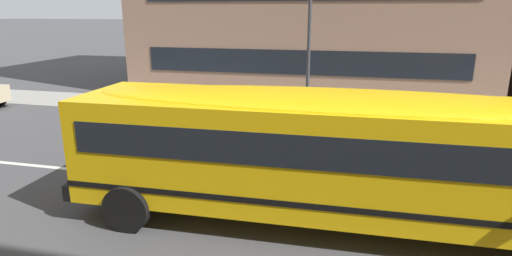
% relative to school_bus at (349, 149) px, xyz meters
% --- Properties ---
extents(sidewalk_far, '(120.00, 3.00, 0.01)m').
position_rel_school_bus_xyz_m(sidewalk_far, '(3.49, 9.42, -1.59)').
color(sidewalk_far, gray).
rests_on(sidewalk_far, ground_plane).
extents(school_bus, '(12.05, 2.86, 2.68)m').
position_rel_school_bus_xyz_m(school_bus, '(0.00, 0.00, 0.00)').
color(school_bus, yellow).
rests_on(school_bus, ground_plane).
extents(street_lamp, '(0.44, 0.44, 6.80)m').
position_rel_school_bus_xyz_m(street_lamp, '(-1.84, 8.72, 2.72)').
color(street_lamp, '#38383D').
rests_on(street_lamp, ground_plane).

